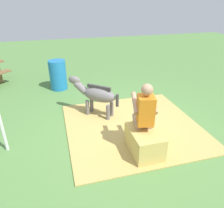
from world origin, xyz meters
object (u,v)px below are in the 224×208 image
at_px(hay_bale, 144,142).
at_px(water_barrel, 58,75).
at_px(person_seated, 144,113).
at_px(pony_standing, 96,94).

relative_size(hay_bale, water_barrel, 0.84).
bearing_deg(water_barrel, person_seated, -158.49).
xyz_separation_m(person_seated, pony_standing, (1.48, 0.58, -0.19)).
height_order(person_seated, pony_standing, person_seated).
distance_m(pony_standing, water_barrel, 2.16).
xyz_separation_m(hay_bale, person_seated, (0.16, -0.03, 0.51)).
bearing_deg(water_barrel, hay_bale, -159.72).
bearing_deg(hay_bale, water_barrel, 20.28).
relative_size(hay_bale, pony_standing, 0.69).
distance_m(hay_bale, water_barrel, 3.90).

